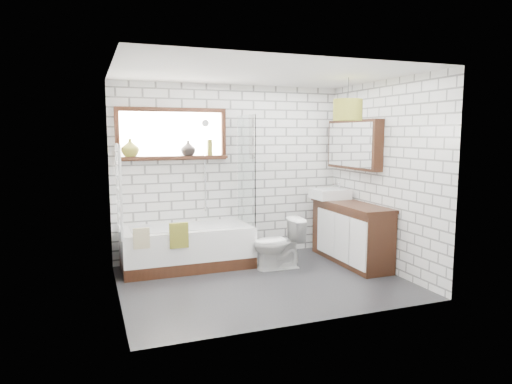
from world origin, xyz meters
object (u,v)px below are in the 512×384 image
object	(u,v)px
bathtub	(188,247)
basin	(330,194)
pendant	(348,110)
vanity	(351,233)
toilet	(278,244)

from	to	relation	value
bathtub	basin	bearing A→B (deg)	-1.43
basin	pendant	distance (m)	1.51
vanity	pendant	xyz separation A→B (m)	(-0.35, -0.40, 1.68)
bathtub	toilet	world-z (taller)	toilet
basin	bathtub	bearing A→B (deg)	178.57
bathtub	pendant	bearing A→B (deg)	-27.23
toilet	pendant	bearing A→B (deg)	58.99
vanity	pendant	size ratio (longest dim) A/B	4.07
bathtub	basin	distance (m)	2.24
bathtub	basin	xyz separation A→B (m)	(2.14, -0.05, 0.64)
basin	vanity	bearing A→B (deg)	-83.16
bathtub	vanity	distance (m)	2.28
pendant	vanity	bearing A→B (deg)	49.13
pendant	toilet	bearing A→B (deg)	146.47
vanity	pendant	bearing A→B (deg)	-130.87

